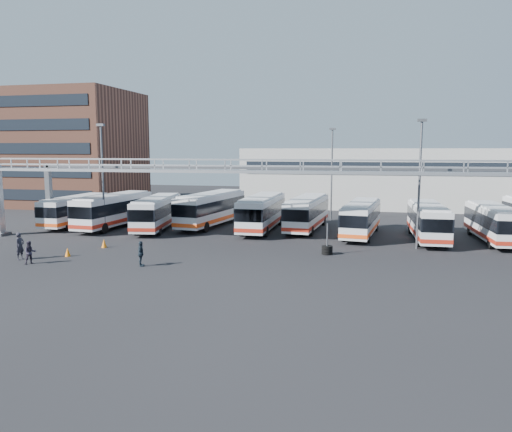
% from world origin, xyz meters
% --- Properties ---
extents(ground, '(140.00, 140.00, 0.00)m').
position_xyz_m(ground, '(0.00, 0.00, 0.00)').
color(ground, black).
rests_on(ground, ground).
extents(gantry, '(51.40, 5.15, 7.10)m').
position_xyz_m(gantry, '(0.00, 5.87, 5.51)').
color(gantry, '#979A9F').
rests_on(gantry, ground).
extents(apartment_building, '(18.00, 15.00, 16.00)m').
position_xyz_m(apartment_building, '(-34.00, 30.00, 8.00)').
color(apartment_building, brown).
rests_on(apartment_building, ground).
extents(warehouse, '(42.00, 14.00, 8.00)m').
position_xyz_m(warehouse, '(12.00, 38.00, 4.00)').
color(warehouse, '#9E9E99').
rests_on(warehouse, ground).
extents(light_pole_left, '(0.70, 0.35, 10.21)m').
position_xyz_m(light_pole_left, '(-16.00, 8.00, 5.73)').
color(light_pole_left, '#4C4F54').
rests_on(light_pole_left, ground).
extents(light_pole_mid, '(0.70, 0.35, 10.21)m').
position_xyz_m(light_pole_mid, '(12.00, 7.00, 5.73)').
color(light_pole_mid, '#4C4F54').
rests_on(light_pole_mid, ground).
extents(light_pole_back, '(0.70, 0.35, 10.21)m').
position_xyz_m(light_pole_back, '(4.00, 22.00, 5.73)').
color(light_pole_back, '#4C4F54').
rests_on(light_pole_back, ground).
extents(bus_0, '(2.35, 10.12, 3.07)m').
position_xyz_m(bus_0, '(-21.42, 11.86, 1.70)').
color(bus_0, silver).
rests_on(bus_0, ground).
extents(bus_1, '(3.29, 11.28, 3.38)m').
position_xyz_m(bus_1, '(-16.96, 11.54, 1.87)').
color(bus_1, silver).
rests_on(bus_1, ground).
extents(bus_2, '(4.17, 10.92, 3.24)m').
position_xyz_m(bus_2, '(-12.18, 11.31, 1.79)').
color(bus_2, silver).
rests_on(bus_2, ground).
extents(bus_3, '(4.22, 11.70, 3.48)m').
position_xyz_m(bus_3, '(-7.61, 14.52, 1.92)').
color(bus_3, silver).
rests_on(bus_3, ground).
extents(bus_4, '(2.61, 11.21, 3.40)m').
position_xyz_m(bus_4, '(-1.98, 13.13, 1.88)').
color(bus_4, silver).
rests_on(bus_4, ground).
extents(bus_5, '(3.25, 10.90, 3.27)m').
position_xyz_m(bus_5, '(2.27, 14.42, 1.81)').
color(bus_5, silver).
rests_on(bus_5, ground).
extents(bus_6, '(3.50, 10.54, 3.14)m').
position_xyz_m(bus_6, '(7.52, 12.11, 1.74)').
color(bus_6, silver).
rests_on(bus_6, ground).
extents(bus_7, '(2.78, 10.59, 3.19)m').
position_xyz_m(bus_7, '(13.21, 11.29, 1.77)').
color(bus_7, silver).
rests_on(bus_7, ground).
extents(bus_8, '(2.98, 10.46, 3.14)m').
position_xyz_m(bus_8, '(18.57, 11.63, 1.74)').
color(bus_8, silver).
rests_on(bus_8, ground).
extents(pedestrian_a, '(0.53, 0.76, 1.98)m').
position_xyz_m(pedestrian_a, '(-16.12, -3.50, 0.99)').
color(pedestrian_a, '#23212A').
rests_on(pedestrian_a, ground).
extents(pedestrian_b, '(0.98, 0.99, 1.61)m').
position_xyz_m(pedestrian_b, '(-14.47, -4.58, 0.81)').
color(pedestrian_b, '#292331').
rests_on(pedestrian_b, ground).
extents(pedestrian_d, '(0.74, 1.10, 1.73)m').
position_xyz_m(pedestrian_d, '(-6.72, -3.46, 0.87)').
color(pedestrian_d, '#19232D').
rests_on(pedestrian_d, ground).
extents(cone_left, '(0.51, 0.51, 0.65)m').
position_xyz_m(cone_left, '(-13.45, -1.77, 0.33)').
color(cone_left, orange).
rests_on(cone_left, ground).
extents(cone_right, '(0.49, 0.49, 0.68)m').
position_xyz_m(cone_right, '(-12.56, 1.88, 0.34)').
color(cone_right, orange).
rests_on(cone_right, ground).
extents(tire_stack, '(0.83, 0.83, 2.37)m').
position_xyz_m(tire_stack, '(5.23, 3.29, 0.40)').
color(tire_stack, black).
rests_on(tire_stack, ground).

